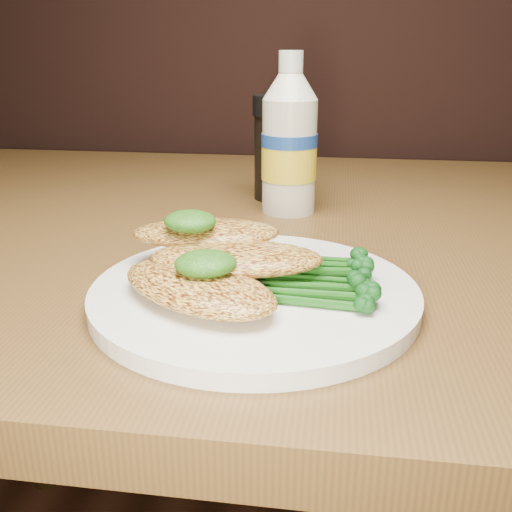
# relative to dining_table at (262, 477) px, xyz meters

# --- Properties ---
(dining_table) EXTENTS (1.20, 0.80, 0.75)m
(dining_table) POSITION_rel_dining_table_xyz_m (0.00, 0.00, 0.00)
(dining_table) COLOR #503418
(dining_table) RESTS_ON floor
(plate) EXTENTS (0.26, 0.26, 0.01)m
(plate) POSITION_rel_dining_table_xyz_m (0.02, -0.23, 0.38)
(plate) COLOR white
(plate) RESTS_ON dining_table
(chicken_front) EXTENTS (0.16, 0.14, 0.02)m
(chicken_front) POSITION_rel_dining_table_xyz_m (-0.01, -0.26, 0.40)
(chicken_front) COLOR gold
(chicken_front) RESTS_ON plate
(chicken_mid) EXTENTS (0.14, 0.08, 0.02)m
(chicken_mid) POSITION_rel_dining_table_xyz_m (0.01, -0.22, 0.41)
(chicken_mid) COLOR gold
(chicken_mid) RESTS_ON plate
(chicken_back) EXTENTS (0.13, 0.08, 0.02)m
(chicken_back) POSITION_rel_dining_table_xyz_m (-0.03, -0.18, 0.42)
(chicken_back) COLOR gold
(chicken_back) RESTS_ON plate
(pesto_front) EXTENTS (0.05, 0.05, 0.02)m
(pesto_front) POSITION_rel_dining_table_xyz_m (-0.01, -0.26, 0.42)
(pesto_front) COLOR #153407
(pesto_front) RESTS_ON chicken_front
(pesto_back) EXTENTS (0.06, 0.05, 0.02)m
(pesto_back) POSITION_rel_dining_table_xyz_m (-0.03, -0.20, 0.43)
(pesto_back) COLOR #153407
(pesto_back) RESTS_ON chicken_back
(broccolini_bundle) EXTENTS (0.15, 0.13, 0.02)m
(broccolini_bundle) POSITION_rel_dining_table_xyz_m (0.06, -0.22, 0.40)
(broccolini_bundle) COLOR #175111
(broccolini_bundle) RESTS_ON plate
(mayo_bottle) EXTENTS (0.07, 0.07, 0.19)m
(mayo_bottle) POSITION_rel_dining_table_xyz_m (0.03, 0.04, 0.47)
(mayo_bottle) COLOR beige
(mayo_bottle) RESTS_ON dining_table
(pepper_grinder) EXTENTS (0.07, 0.07, 0.13)m
(pepper_grinder) POSITION_rel_dining_table_xyz_m (0.00, 0.10, 0.44)
(pepper_grinder) COLOR black
(pepper_grinder) RESTS_ON dining_table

